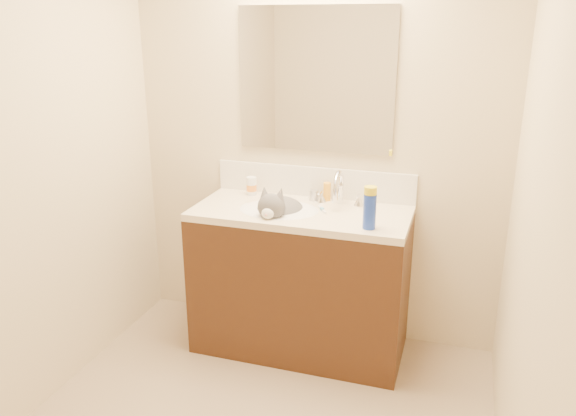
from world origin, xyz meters
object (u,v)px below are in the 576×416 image
Objects in this scene: cat at (279,214)px; silver_jar at (314,195)px; basin at (279,221)px; spray_can at (370,212)px; faucet at (339,191)px; amber_bottle at (327,192)px; vanity_cabinet at (300,283)px; pill_bottle at (251,186)px.

cat reaches higher than silver_jar.
basin is 0.57m from spray_can.
faucet reaches higher than basin.
cat is 2.27× the size of spray_can.
amber_bottle reaches higher than basin.
vanity_cabinet is 11.19× the size of amber_bottle.
pill_bottle reaches higher than amber_bottle.
pill_bottle is at bearing 175.35° from faucet.
spray_can is (0.77, -0.36, 0.03)m from pill_bottle.
amber_bottle is at bearing 3.71° from pill_bottle.
spray_can reaches higher than basin.
pill_bottle is at bearing 153.53° from vanity_cabinet.
vanity_cabinet is 0.65m from pill_bottle.
spray_can is at bearing -15.72° from basin.
faucet reaches higher than spray_can.
pill_bottle is at bearing -176.29° from amber_bottle.
amber_bottle is (0.22, 0.24, 0.08)m from cat.
basin is at bearing 164.28° from spray_can.
cat is (-0.12, -0.03, 0.42)m from vanity_cabinet.
vanity_cabinet is at bearing 14.04° from basin.
faucet is 0.69× the size of cat.
spray_can reaches higher than cat.
spray_can is (0.41, -0.18, 0.54)m from vanity_cabinet.
faucet is 2.54× the size of pill_bottle.
basin reaches higher than vanity_cabinet.
faucet is at bearing 126.00° from spray_can.
silver_jar is (0.02, 0.19, 0.48)m from vanity_cabinet.
silver_jar is at bearing 84.02° from vanity_cabinet.
faucet is (0.18, 0.14, 0.54)m from vanity_cabinet.
vanity_cabinet is 2.97× the size of cat.
pill_bottle is 1.81× the size of silver_jar.
vanity_cabinet is 0.44m from cat.
silver_jar reaches higher than vanity_cabinet.
cat is (-0.30, -0.16, -0.12)m from faucet.
basin is 2.53× the size of spray_can.
cat is 3.66× the size of pill_bottle.
basin is 4.08× the size of pill_bottle.
faucet is at bearing -40.76° from amber_bottle.
basin is 1.11× the size of cat.
basin is at bearing -150.88° from faucet.
faucet is 0.39m from spray_can.
faucet is 1.57× the size of spray_can.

